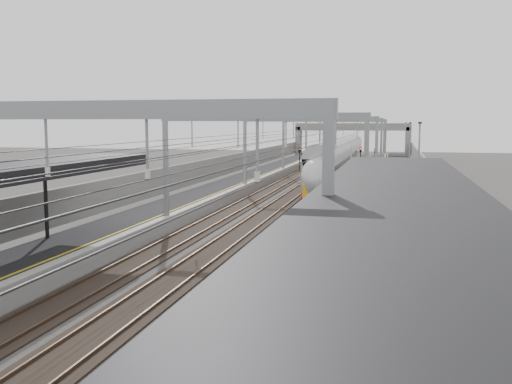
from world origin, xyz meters
The scene contains 13 objects.
platform_left centered at (-8.00, 45.00, 0.50)m, with size 4.00×120.00×1.00m, color black.
platform_right centered at (8.00, 45.00, 0.50)m, with size 4.00×120.00×1.00m, color black.
tracks centered at (0.00, 45.00, 0.05)m, with size 11.40×140.00×0.20m.
overhead_line centered at (0.00, 51.62, 6.14)m, with size 13.00×140.00×6.60m.
canopy_right centered at (8.03, 2.99, 5.09)m, with size 4.40×30.00×4.24m.
overbridge centered at (0.00, 100.00, 5.31)m, with size 22.00×2.20×6.90m.
wall_left centered at (-11.20, 45.00, 1.60)m, with size 0.30×120.00×3.20m, color slate.
wall_right centered at (11.20, 45.00, 1.60)m, with size 0.30×120.00×3.20m, color slate.
train centered at (1.50, 56.32, 2.04)m, with size 2.62×47.77×4.15m.
bench centered at (8.65, 12.92, 1.58)m, with size 0.80×1.92×0.96m.
signal_green centered at (-5.20, 68.64, 2.42)m, with size 0.32×0.32×3.48m.
signal_red_near centered at (3.20, 72.04, 2.42)m, with size 0.32×0.32×3.48m.
signal_red_far centered at (5.40, 68.05, 2.42)m, with size 0.32×0.32×3.48m.
Camera 1 is at (7.84, -11.99, 7.01)m, focal length 40.00 mm.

